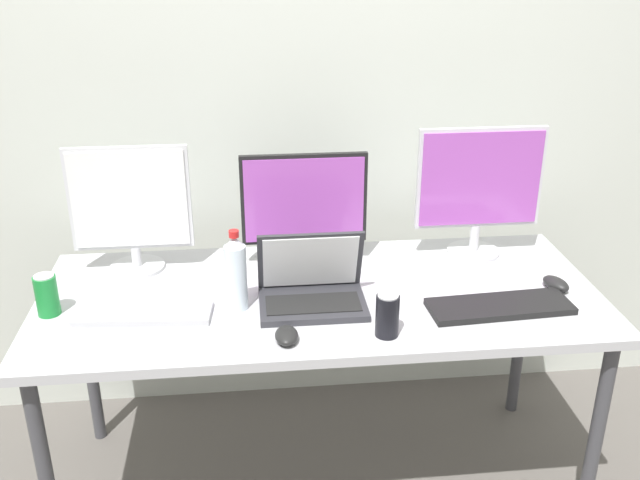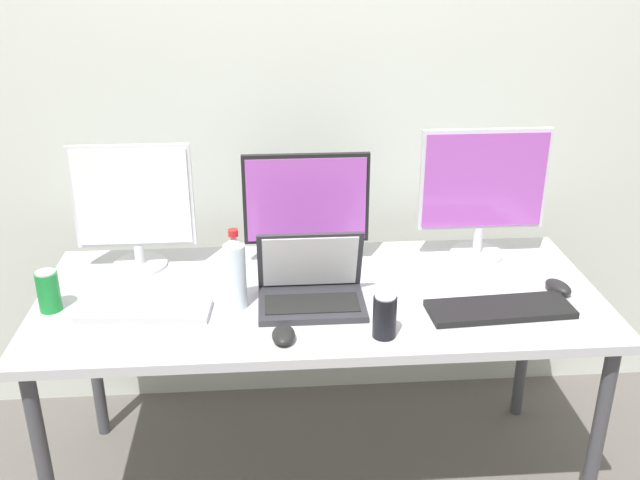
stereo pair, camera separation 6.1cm
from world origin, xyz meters
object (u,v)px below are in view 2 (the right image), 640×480
at_px(mouse_by_laptop, 283,335).
at_px(soda_can_by_laptop, 48,291).
at_px(monitor_right, 483,188).
at_px(keyboard_main, 143,311).
at_px(mouse_by_keyboard, 558,287).
at_px(work_desk, 320,310).
at_px(keyboard_aux, 500,309).
at_px(monitor_center, 306,206).
at_px(water_bottle, 235,272).
at_px(monitor_left, 134,205).
at_px(laptop_silver, 311,287).
at_px(soda_can_near_keyboard, 385,316).

xyz_separation_m(mouse_by_laptop, soda_can_by_laptop, (-0.69, 0.23, 0.04)).
bearing_deg(soda_can_by_laptop, monitor_right, 11.76).
bearing_deg(keyboard_main, mouse_by_keyboard, 6.34).
height_order(keyboard_main, mouse_by_keyboard, mouse_by_keyboard).
height_order(work_desk, keyboard_aux, keyboard_aux).
bearing_deg(work_desk, mouse_by_keyboard, -4.22).
xyz_separation_m(monitor_center, soda_can_by_laptop, (-0.78, -0.28, -0.14)).
relative_size(mouse_by_keyboard, soda_can_by_laptop, 0.79).
xyz_separation_m(keyboard_main, mouse_by_keyboard, (1.27, 0.04, 0.01)).
distance_m(work_desk, water_bottle, 0.32).
bearing_deg(monitor_left, monitor_center, -0.56).
relative_size(laptop_silver, soda_can_by_laptop, 2.53).
distance_m(monitor_center, water_bottle, 0.39).
height_order(monitor_center, mouse_by_laptop, monitor_center).
height_order(keyboard_aux, mouse_by_laptop, mouse_by_laptop).
xyz_separation_m(monitor_center, mouse_by_laptop, (-0.09, -0.50, -0.19)).
distance_m(keyboard_aux, soda_can_by_laptop, 1.34).
relative_size(monitor_right, water_bottle, 1.79).
bearing_deg(soda_can_by_laptop, water_bottle, -2.19).
bearing_deg(keyboard_aux, monitor_left, 156.69).
bearing_deg(work_desk, soda_can_by_laptop, -176.56).
distance_m(laptop_silver, keyboard_aux, 0.57).
xyz_separation_m(mouse_by_keyboard, mouse_by_laptop, (-0.86, -0.22, -0.00)).
relative_size(work_desk, laptop_silver, 5.48).
bearing_deg(mouse_by_laptop, monitor_left, 134.47).
bearing_deg(keyboard_aux, monitor_right, 80.22).
xyz_separation_m(keyboard_main, soda_can_near_keyboard, (0.69, -0.18, 0.05)).
distance_m(monitor_right, keyboard_aux, 0.47).
xyz_separation_m(monitor_left, mouse_by_laptop, (0.47, -0.51, -0.20)).
xyz_separation_m(laptop_silver, mouse_by_laptop, (-0.09, -0.21, -0.04)).
distance_m(keyboard_main, keyboard_aux, 1.06).
distance_m(monitor_left, mouse_by_laptop, 0.72).
distance_m(work_desk, monitor_center, 0.35).
distance_m(monitor_left, keyboard_aux, 1.20).
relative_size(mouse_by_laptop, water_bottle, 0.39).
height_order(mouse_by_laptop, soda_can_near_keyboard, soda_can_near_keyboard).
xyz_separation_m(keyboard_aux, mouse_by_keyboard, (0.22, 0.11, 0.01)).
bearing_deg(work_desk, mouse_by_laptop, -113.88).
height_order(monitor_left, laptop_silver, monitor_left).
bearing_deg(mouse_by_keyboard, work_desk, 155.54).
relative_size(monitor_left, monitor_right, 0.94).
xyz_separation_m(monitor_center, monitor_right, (0.59, 0.01, 0.04)).
bearing_deg(monitor_center, water_bottle, -127.34).
height_order(monitor_center, mouse_by_keyboard, monitor_center).
relative_size(monitor_center, mouse_by_keyboard, 4.18).
distance_m(monitor_left, keyboard_main, 0.40).
xyz_separation_m(monitor_center, soda_can_near_keyboard, (0.19, -0.50, -0.14)).
bearing_deg(laptop_silver, work_desk, 63.56).
bearing_deg(water_bottle, monitor_left, 137.61).
height_order(keyboard_aux, mouse_by_keyboard, mouse_by_keyboard).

